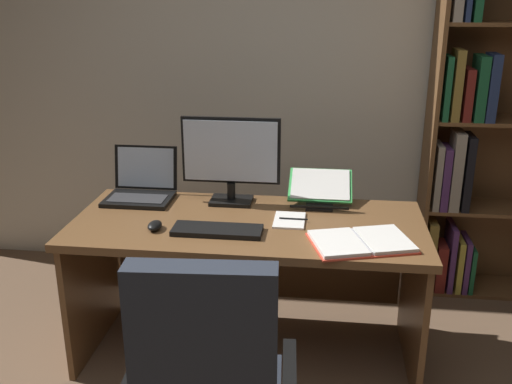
{
  "coord_description": "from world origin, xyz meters",
  "views": [
    {
      "loc": [
        0.31,
        -1.56,
        1.82
      ],
      "look_at": [
        -0.01,
        0.99,
        0.92
      ],
      "focal_mm": 40.63,
      "sensor_mm": 36.0,
      "label": 1
    }
  ],
  "objects_px": {
    "reading_stand_with_book": "(320,188)",
    "notepad": "(289,220)",
    "desk": "(250,251)",
    "bookshelf": "(483,133)",
    "open_binder": "(361,242)",
    "keyboard": "(217,230)",
    "pen": "(294,219)",
    "monitor": "(231,160)",
    "laptop": "(141,188)",
    "computer_mouse": "(155,226)"
  },
  "relations": [
    {
      "from": "monitor",
      "to": "computer_mouse",
      "type": "bearing_deg",
      "value": -126.03
    },
    {
      "from": "open_binder",
      "to": "notepad",
      "type": "distance_m",
      "value": 0.41
    },
    {
      "from": "keyboard",
      "to": "pen",
      "type": "distance_m",
      "value": 0.39
    },
    {
      "from": "computer_mouse",
      "to": "desk",
      "type": "bearing_deg",
      "value": 28.93
    },
    {
      "from": "monitor",
      "to": "keyboard",
      "type": "distance_m",
      "value": 0.47
    },
    {
      "from": "bookshelf",
      "to": "laptop",
      "type": "distance_m",
      "value": 2.01
    },
    {
      "from": "keyboard",
      "to": "computer_mouse",
      "type": "xyz_separation_m",
      "value": [
        -0.3,
        0.0,
        0.01
      ]
    },
    {
      "from": "pen",
      "to": "open_binder",
      "type": "bearing_deg",
      "value": -36.16
    },
    {
      "from": "reading_stand_with_book",
      "to": "pen",
      "type": "distance_m",
      "value": 0.34
    },
    {
      "from": "monitor",
      "to": "pen",
      "type": "height_order",
      "value": "monitor"
    },
    {
      "from": "desk",
      "to": "open_binder",
      "type": "distance_m",
      "value": 0.64
    },
    {
      "from": "desk",
      "to": "bookshelf",
      "type": "distance_m",
      "value": 1.58
    },
    {
      "from": "desk",
      "to": "reading_stand_with_book",
      "type": "distance_m",
      "value": 0.51
    },
    {
      "from": "monitor",
      "to": "computer_mouse",
      "type": "relative_size",
      "value": 4.97
    },
    {
      "from": "laptop",
      "to": "pen",
      "type": "distance_m",
      "value": 0.88
    },
    {
      "from": "bookshelf",
      "to": "desk",
      "type": "bearing_deg",
      "value": -148.55
    },
    {
      "from": "desk",
      "to": "keyboard",
      "type": "distance_m",
      "value": 0.34
    },
    {
      "from": "reading_stand_with_book",
      "to": "desk",
      "type": "bearing_deg",
      "value": -143.4
    },
    {
      "from": "bookshelf",
      "to": "monitor",
      "type": "distance_m",
      "value": 1.53
    },
    {
      "from": "bookshelf",
      "to": "monitor",
      "type": "height_order",
      "value": "bookshelf"
    },
    {
      "from": "laptop",
      "to": "keyboard",
      "type": "bearing_deg",
      "value": -40.13
    },
    {
      "from": "desk",
      "to": "bookshelf",
      "type": "height_order",
      "value": "bookshelf"
    },
    {
      "from": "monitor",
      "to": "computer_mouse",
      "type": "xyz_separation_m",
      "value": [
        -0.3,
        -0.41,
        -0.22
      ]
    },
    {
      "from": "desk",
      "to": "monitor",
      "type": "xyz_separation_m",
      "value": [
        -0.12,
        0.18,
        0.44
      ]
    },
    {
      "from": "bookshelf",
      "to": "laptop",
      "type": "height_order",
      "value": "bookshelf"
    },
    {
      "from": "laptop",
      "to": "pen",
      "type": "xyz_separation_m",
      "value": [
        0.84,
        -0.24,
        -0.04
      ]
    },
    {
      "from": "keyboard",
      "to": "computer_mouse",
      "type": "relative_size",
      "value": 4.04
    },
    {
      "from": "monitor",
      "to": "open_binder",
      "type": "relative_size",
      "value": 1.02
    },
    {
      "from": "laptop",
      "to": "notepad",
      "type": "height_order",
      "value": "laptop"
    },
    {
      "from": "open_binder",
      "to": "pen",
      "type": "bearing_deg",
      "value": 127.01
    },
    {
      "from": "notepad",
      "to": "laptop",
      "type": "bearing_deg",
      "value": 163.87
    },
    {
      "from": "desk",
      "to": "keyboard",
      "type": "xyz_separation_m",
      "value": [
        -0.12,
        -0.23,
        0.21
      ]
    },
    {
      "from": "reading_stand_with_book",
      "to": "notepad",
      "type": "bearing_deg",
      "value": -114.78
    },
    {
      "from": "bookshelf",
      "to": "keyboard",
      "type": "height_order",
      "value": "bookshelf"
    },
    {
      "from": "laptop",
      "to": "computer_mouse",
      "type": "xyz_separation_m",
      "value": [
        0.2,
        -0.42,
        -0.04
      ]
    },
    {
      "from": "computer_mouse",
      "to": "reading_stand_with_book",
      "type": "distance_m",
      "value": 0.91
    },
    {
      "from": "bookshelf",
      "to": "computer_mouse",
      "type": "distance_m",
      "value": 2.0
    },
    {
      "from": "reading_stand_with_book",
      "to": "open_binder",
      "type": "distance_m",
      "value": 0.58
    },
    {
      "from": "laptop",
      "to": "notepad",
      "type": "xyz_separation_m",
      "value": [
        0.82,
        -0.24,
        -0.05
      ]
    },
    {
      "from": "monitor",
      "to": "computer_mouse",
      "type": "height_order",
      "value": "monitor"
    },
    {
      "from": "bookshelf",
      "to": "computer_mouse",
      "type": "xyz_separation_m",
      "value": [
        -1.71,
        -1.02,
        -0.25
      ]
    },
    {
      "from": "bookshelf",
      "to": "notepad",
      "type": "relative_size",
      "value": 10.45
    },
    {
      "from": "reading_stand_with_book",
      "to": "open_binder",
      "type": "relative_size",
      "value": 0.67
    },
    {
      "from": "keyboard",
      "to": "bookshelf",
      "type": "bearing_deg",
      "value": 35.92
    },
    {
      "from": "laptop",
      "to": "open_binder",
      "type": "relative_size",
      "value": 0.7
    },
    {
      "from": "reading_stand_with_book",
      "to": "notepad",
      "type": "distance_m",
      "value": 0.35
    },
    {
      "from": "open_binder",
      "to": "pen",
      "type": "height_order",
      "value": "open_binder"
    },
    {
      "from": "keyboard",
      "to": "reading_stand_with_book",
      "type": "relative_size",
      "value": 1.25
    },
    {
      "from": "keyboard",
      "to": "notepad",
      "type": "bearing_deg",
      "value": 29.11
    },
    {
      "from": "bookshelf",
      "to": "open_binder",
      "type": "xyz_separation_m",
      "value": [
        -0.75,
        -1.07,
        -0.26
      ]
    }
  ]
}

